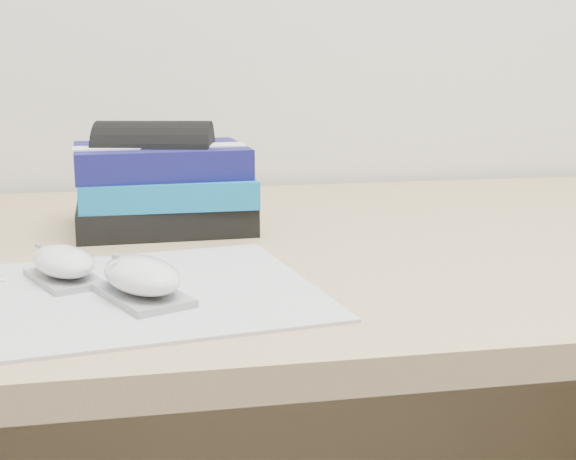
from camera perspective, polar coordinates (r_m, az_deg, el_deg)
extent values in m
cube|color=#A3845B|center=(0.98, 3.12, -1.27)|extent=(1.60, 0.80, 0.03)
cube|color=#A3845B|center=(1.45, -0.80, -11.97)|extent=(1.52, 0.03, 0.35)
cube|color=#95969D|center=(0.74, -12.61, -4.53)|extent=(0.41, 0.34, 0.00)
cube|color=gray|center=(0.79, -15.60, -3.33)|extent=(0.08, 0.11, 0.01)
ellipsoid|color=silver|center=(0.79, -15.67, -2.15)|extent=(0.08, 0.10, 0.03)
ellipsoid|color=gray|center=(0.79, -17.33, -1.06)|extent=(0.01, 0.01, 0.01)
cube|color=gray|center=(0.72, -10.30, -4.58)|extent=(0.09, 0.12, 0.01)
ellipsoid|color=silver|center=(0.71, -10.36, -3.16)|extent=(0.09, 0.12, 0.03)
ellipsoid|color=gray|center=(0.71, -12.19, -1.82)|extent=(0.01, 0.01, 0.01)
cube|color=black|center=(1.03, -8.78, 1.11)|extent=(0.22, 0.18, 0.03)
cube|color=#0F6AA2|center=(1.02, -8.55, 2.96)|extent=(0.21, 0.17, 0.03)
cube|color=#111150|center=(1.02, -9.09, 4.95)|extent=(0.22, 0.18, 0.04)
cube|color=silver|center=(0.99, -9.07, 5.88)|extent=(0.21, 0.06, 0.00)
cube|color=black|center=(1.02, -9.35, 2.36)|extent=(0.16, 0.12, 0.08)
cylinder|color=black|center=(1.01, -9.44, 4.92)|extent=(0.16, 0.12, 0.10)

